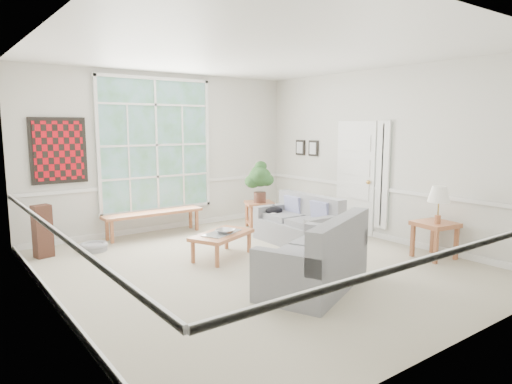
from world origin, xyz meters
The scene contains 24 objects.
floor centered at (0.00, 0.00, -0.01)m, with size 5.50×6.00×0.01m, color #A69E88.
ceiling centered at (0.00, 0.00, 3.00)m, with size 5.50×6.00×0.02m, color white.
wall_back centered at (0.00, 3.00, 1.50)m, with size 5.50×0.02×3.00m, color silver.
wall_front centered at (0.00, -3.00, 1.50)m, with size 5.50×0.02×3.00m, color silver.
wall_left centered at (-2.75, 0.00, 1.50)m, with size 0.02×6.00×3.00m, color silver.
wall_right centered at (2.75, 0.00, 1.50)m, with size 0.02×6.00×3.00m, color silver.
window_back centered at (-0.20, 2.96, 1.65)m, with size 2.30×0.08×2.40m, color white.
entry_door centered at (2.71, 0.60, 1.05)m, with size 0.08×0.90×2.10m, color white.
door_sidelight centered at (2.71, -0.03, 1.15)m, with size 0.08×0.26×1.90m, color white.
wall_art centered at (-1.95, 2.95, 1.60)m, with size 0.90×0.06×1.10m, color maroon.
wall_frame_near centered at (2.71, 1.75, 1.55)m, with size 0.04×0.26×0.32m, color black.
wall_frame_far centered at (2.71, 2.15, 1.55)m, with size 0.04×0.26×0.32m, color black.
loveseat_right centered at (1.30, 0.63, 0.41)m, with size 0.79×1.53×0.83m, color slate.
loveseat_front centered at (0.03, -1.11, 0.46)m, with size 1.69×0.87×0.91m, color slate.
coffee_table centered at (-0.20, 0.67, 0.19)m, with size 1.03×0.56×0.38m, color #A7613B.
pewter_bowl centered at (-0.18, 0.62, 0.43)m, with size 0.34×0.34×0.08m, color #A1A1A7.
window_bench centered at (-0.44, 2.65, 0.22)m, with size 1.87×0.36×0.44m, color #A7613B.
end_table centered at (1.48, 1.95, 0.26)m, with size 0.53×0.53×0.53m, color #A7613B.
houseplant centered at (1.45, 1.89, 0.94)m, with size 0.48×0.48×0.82m, color #23481F, non-canonical shape.
side_table centered at (2.40, -1.28, 0.28)m, with size 0.55×0.55×0.56m, color #A7613B.
table_lamp centered at (2.33, -1.36, 0.84)m, with size 0.33×0.33×0.56m, color silver, non-canonical shape.
pet_bed centered at (-1.67, 2.24, 0.07)m, with size 0.45×0.45×0.13m, color gray.
floor_speaker centered at (-2.40, 2.34, 0.41)m, with size 0.25×0.20×0.82m, color #402319.
cat centered at (1.23, 1.17, 0.50)m, with size 0.34×0.24×0.16m, color black.
Camera 1 is at (-3.83, -5.11, 2.01)m, focal length 32.00 mm.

